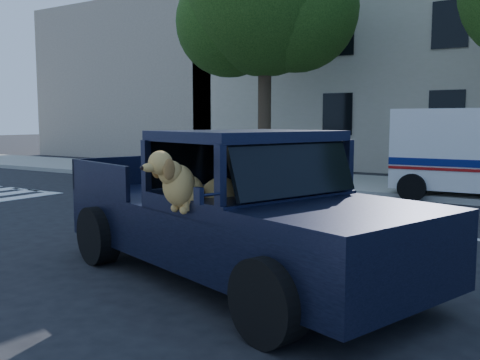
{
  "coord_description": "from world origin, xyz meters",
  "views": [
    {
      "loc": [
        4.97,
        -5.98,
        1.96
      ],
      "look_at": [
        1.78,
        -0.97,
        1.3
      ],
      "focal_mm": 40.0,
      "sensor_mm": 36.0,
      "label": 1
    }
  ],
  "objects": [
    {
      "name": "building_left",
      "position": [
        -15.0,
        16.5,
        4.0
      ],
      "size": [
        12.0,
        6.0,
        8.0
      ],
      "primitive_type": "cube",
      "color": "tan",
      "rests_on": "ground"
    },
    {
      "name": "mail_truck",
      "position": [
        2.91,
        8.05,
        0.98
      ],
      "size": [
        4.15,
        2.2,
        2.24
      ],
      "rotation": [
        0.0,
        0.0,
        0.03
      ],
      "color": "silver",
      "rests_on": "ground"
    },
    {
      "name": "street_tree_left",
      "position": [
        -3.97,
        9.62,
        5.71
      ],
      "size": [
        6.0,
        5.2,
        8.6
      ],
      "color": "#332619",
      "rests_on": "ground"
    },
    {
      "name": "far_sidewalk",
      "position": [
        0.0,
        9.2,
        0.07
      ],
      "size": [
        60.0,
        4.0,
        0.15
      ],
      "primitive_type": "cube",
      "color": "gray",
      "rests_on": "ground"
    },
    {
      "name": "lane_stripes",
      "position": [
        2.0,
        3.4,
        0.01
      ],
      "size": [
        21.6,
        0.14,
        0.01
      ],
      "primitive_type": null,
      "color": "silver",
      "rests_on": "ground"
    },
    {
      "name": "ground",
      "position": [
        0.0,
        0.0,
        0.0
      ],
      "size": [
        120.0,
        120.0,
        0.0
      ],
      "primitive_type": "plane",
      "color": "black",
      "rests_on": "ground"
    },
    {
      "name": "pickup_truck",
      "position": [
        1.34,
        -0.57,
        0.62
      ],
      "size": [
        5.51,
        3.5,
        1.84
      ],
      "rotation": [
        0.0,
        0.0,
        -0.32
      ],
      "color": "black",
      "rests_on": "ground"
    }
  ]
}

